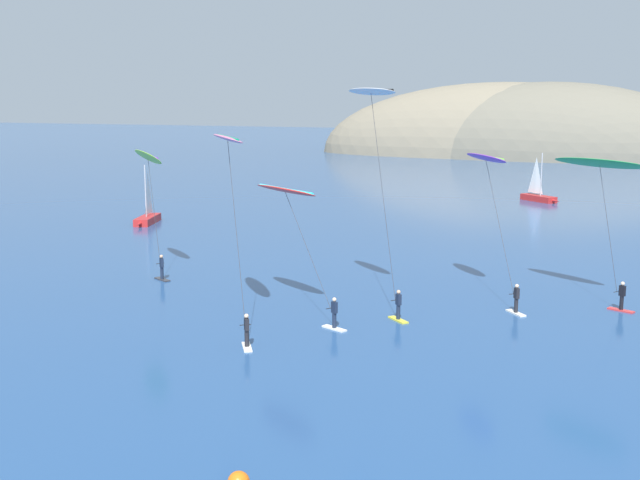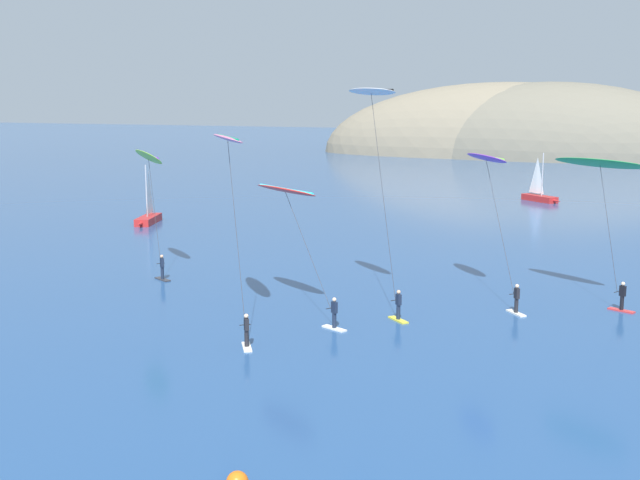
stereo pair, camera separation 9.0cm
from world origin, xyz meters
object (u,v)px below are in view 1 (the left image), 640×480
Objects in this scene: kitesurfer_pink at (229,154)px; kitesurfer_purple at (489,171)px; kitesurfer_white at (374,112)px; kitesurfer_red at (289,199)px; kitesurfer_green at (601,172)px; sailboat_near at (147,217)px; sailboat_far at (540,196)px; kitesurfer_lime at (149,165)px.

kitesurfer_purple is (11.02, 11.63, -1.43)m from kitesurfer_pink.
kitesurfer_white reaches higher than kitesurfer_red.
kitesurfer_green is 6.33m from kitesurfer_purple.
sailboat_near is 38.47m from kitesurfer_white.
kitesurfer_purple is (3.28, -48.43, 7.06)m from sailboat_far.
kitesurfer_white reaches higher than sailboat_near.
sailboat_far is at bearing 44.68° from sailboat_near.
kitesurfer_green is (9.56, -47.64, 7.18)m from sailboat_far.
sailboat_near is 0.47× the size of kitesurfer_white.
kitesurfer_white reaches higher than sailboat_far.
sailboat_far is at bearing 83.58° from kitesurfer_red.
kitesurfer_purple reaches higher than sailboat_far.
kitesurfer_white is at bearing -92.43° from sailboat_far.
kitesurfer_white reaches higher than kitesurfer_purple.
kitesurfer_lime is 14.09m from kitesurfer_red.
kitesurfer_white is 8.23m from kitesurfer_purple.
kitesurfer_pink is (24.89, -27.78, 8.49)m from sailboat_near.
kitesurfer_white is at bearing -138.15° from kitesurfer_purple.
kitesurfer_white reaches higher than kitesurfer_pink.
kitesurfer_pink is at bearing -109.52° from kitesurfer_red.
kitesurfer_lime reaches higher than sailboat_far.
kitesurfer_lime is 0.99× the size of kitesurfer_green.
kitesurfer_pink is 0.81× the size of kitesurfer_white.
kitesurfer_purple is at bearing 38.32° from kitesurfer_red.
sailboat_near is at bearing 137.98° from kitesurfer_red.
sailboat_near is at bearing 159.99° from kitesurfer_green.
sailboat_near is 45.90m from sailboat_far.
kitesurfer_white is at bearing -154.04° from kitesurfer_green.
sailboat_near is 0.68× the size of kitesurfer_green.
kitesurfer_red is at bearing -141.68° from kitesurfer_purple.
kitesurfer_pink is at bearing -133.46° from kitesurfer_purple.
kitesurfer_purple reaches higher than kitesurfer_lime.
kitesurfer_pink is at bearing -48.14° from sailboat_near.
kitesurfer_green is 0.99× the size of kitesurfer_purple.
kitesurfer_white is at bearing -34.82° from sailboat_near.
kitesurfer_green reaches higher than sailboat_near.
sailboat_far is 0.65× the size of kitesurfer_purple.
kitesurfer_white reaches higher than kitesurfer_green.
kitesurfer_green is at bearing 35.68° from kitesurfer_pink.
kitesurfer_red is (-15.86, -8.36, -1.39)m from kitesurfer_green.
kitesurfer_green is (17.30, 12.42, -1.31)m from kitesurfer_pink.
kitesurfer_lime is 22.67m from kitesurfer_purple.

